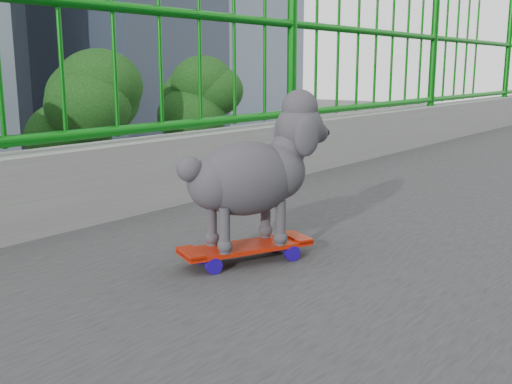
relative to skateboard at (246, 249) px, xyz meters
The scene contains 2 objects.
skateboard is the anchor object (origin of this frame).
poodle 0.25m from the skateboard, 66.25° to the left, with size 0.34×0.49×0.44m.
Camera 1 is at (0.62, 1.16, 7.61)m, focal length 42.00 mm.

